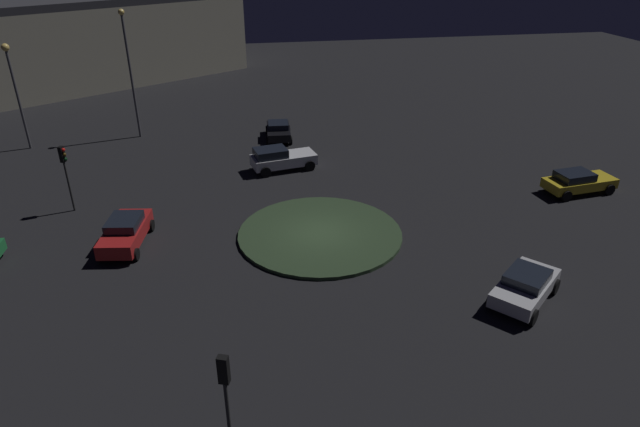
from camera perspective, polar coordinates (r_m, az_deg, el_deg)
ground_plane at (r=28.78m, az=0.00°, el=-2.28°), size 116.89×116.89×0.00m
roundabout_island at (r=28.74m, az=0.00°, el=-2.11°), size 8.63×8.63×0.19m
car_red at (r=29.27m, az=-19.69°, el=-1.77°), size 2.51×4.36×1.48m
car_yellow at (r=36.82m, az=25.41°, el=3.04°), size 4.51×2.32×1.39m
car_white at (r=36.72m, az=-4.15°, el=5.78°), size 4.51×2.63×1.58m
car_silver at (r=25.09m, az=20.69°, el=-7.09°), size 4.07×3.85×1.41m
car_black at (r=42.75m, az=-4.37°, el=8.69°), size 2.21×3.94×1.32m
traffic_light_west at (r=33.34m, az=-25.13°, el=4.56°), size 0.39×0.36×3.89m
traffic_light_south at (r=16.18m, az=-9.83°, el=-17.54°), size 0.36×0.39×3.99m
streetlamp_northwest at (r=44.17m, az=-19.34°, el=14.59°), size 0.45×0.45×9.50m
streetlamp_northwest_near at (r=44.91m, az=-29.40°, el=12.02°), size 0.53×0.53×7.56m
store_building at (r=66.67m, az=-23.18°, el=16.58°), size 34.09×28.99×8.65m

